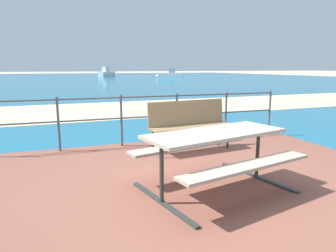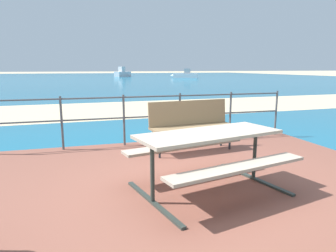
% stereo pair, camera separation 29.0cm
% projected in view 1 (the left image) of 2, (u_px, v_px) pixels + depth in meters
% --- Properties ---
extents(ground_plane, '(240.00, 240.00, 0.00)m').
position_uv_depth(ground_plane, '(201.00, 189.00, 4.12)').
color(ground_plane, beige).
extents(patio_paving, '(6.40, 5.20, 0.06)m').
position_uv_depth(patio_paving, '(201.00, 187.00, 4.11)').
color(patio_paving, brown).
rests_on(patio_paving, ground).
extents(sea_water, '(90.00, 90.00, 0.01)m').
position_uv_depth(sea_water, '(72.00, 79.00, 41.10)').
color(sea_water, '#196B8E').
rests_on(sea_water, ground).
extents(beach_strip, '(54.14, 6.83, 0.01)m').
position_uv_depth(beach_strip, '(107.00, 110.00, 11.78)').
color(beach_strip, beige).
rests_on(beach_strip, ground).
extents(picnic_table, '(2.08, 1.74, 0.76)m').
position_uv_depth(picnic_table, '(215.00, 145.00, 3.85)').
color(picnic_table, tan).
rests_on(picnic_table, patio_paving).
extents(park_bench, '(1.65, 0.61, 0.94)m').
position_uv_depth(park_bench, '(189.00, 121.00, 5.73)').
color(park_bench, '#8C704C').
rests_on(park_bench, patio_paving).
extents(railing_fence, '(5.94, 0.04, 1.02)m').
position_uv_depth(railing_fence, '(150.00, 113.00, 6.22)').
color(railing_fence, '#4C5156').
rests_on(railing_fence, patio_paving).
extents(boat_near, '(3.47, 3.54, 1.74)m').
position_uv_depth(boat_near, '(107.00, 73.00, 52.66)').
color(boat_near, silver).
rests_on(boat_near, sea_water).
extents(boat_mid, '(4.16, 2.53, 1.43)m').
position_uv_depth(boat_mid, '(170.00, 75.00, 46.93)').
color(boat_mid, silver).
rests_on(boat_mid, sea_water).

